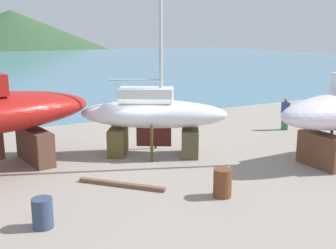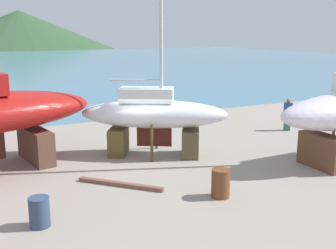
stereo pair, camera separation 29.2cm
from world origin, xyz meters
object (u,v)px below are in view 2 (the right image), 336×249
object	(u,v)px
worker	(288,114)
barrel_tipped_right	(221,183)
barrel_ochre	(39,212)
sailboat_far_slipway	(154,115)

from	to	relation	value
worker	barrel_tipped_right	bearing A→B (deg)	165.58
worker	barrel_ochre	xyz separation A→B (m)	(-13.87, -5.45, -0.47)
sailboat_far_slipway	barrel_ochre	xyz separation A→B (m)	(-5.61, -4.64, -1.33)
sailboat_far_slipway	barrel_tipped_right	size ratio (longest dim) A/B	12.48
barrel_tipped_right	sailboat_far_slipway	bearing A→B (deg)	89.25
worker	barrel_ochre	bearing A→B (deg)	151.35
sailboat_far_slipway	barrel_tipped_right	bearing A→B (deg)	-59.61
barrel_ochre	worker	bearing A→B (deg)	21.44
sailboat_far_slipway	worker	world-z (taller)	sailboat_far_slipway
worker	barrel_ochre	world-z (taller)	worker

